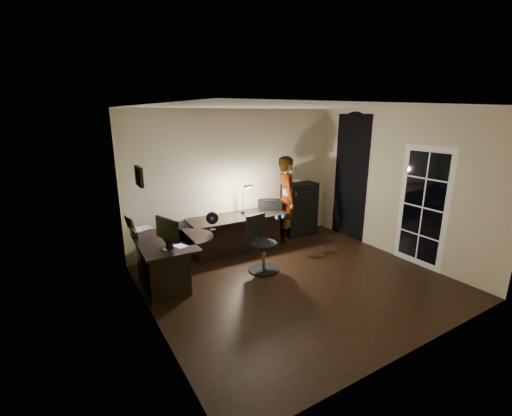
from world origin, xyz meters
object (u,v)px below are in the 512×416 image
desk_right (238,234)px  office_chair (264,244)px  desk_left (165,263)px  person (287,199)px  monitor (166,238)px  cabinet (299,209)px

desk_right → office_chair: 0.98m
desk_left → desk_right: bearing=23.1°
person → office_chair: bearing=153.6°
office_chair → person: bearing=31.9°
desk_left → office_chair: office_chair is taller
desk_left → person: size_ratio=0.71×
desk_left → office_chair: size_ratio=1.34×
desk_left → desk_right: size_ratio=0.66×
monitor → person: (2.83, 0.99, -0.00)m
office_chair → desk_right: bearing=80.0°
desk_left → office_chair: (1.58, -0.36, 0.11)m
desk_right → cabinet: 1.64m
cabinet → office_chair: bearing=-145.5°
desk_right → person: (1.19, 0.05, 0.53)m
desk_right → cabinet: size_ratio=1.67×
desk_right → monitor: bearing=-149.4°
monitor → office_chair: monitor is taller
desk_right → monitor: (-1.65, -0.94, 0.53)m
desk_left → person: bearing=15.6°
desk_left → person: 2.92m
monitor → cabinet: bearing=0.0°
desk_left → person: (2.79, 0.67, 0.52)m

